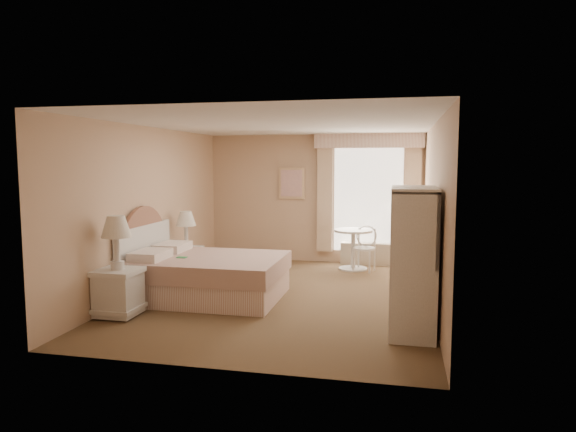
% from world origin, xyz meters
% --- Properties ---
extents(room, '(4.21, 5.51, 2.51)m').
position_xyz_m(room, '(0.00, 0.00, 1.25)').
color(room, brown).
rests_on(room, ground).
extents(window, '(2.05, 0.22, 2.51)m').
position_xyz_m(window, '(1.05, 2.65, 1.34)').
color(window, white).
rests_on(window, room).
extents(framed_art, '(0.52, 0.04, 0.62)m').
position_xyz_m(framed_art, '(-0.45, 2.71, 1.55)').
color(framed_art, '#D9B186').
rests_on(framed_art, room).
extents(bed, '(2.10, 1.60, 1.42)m').
position_xyz_m(bed, '(-1.12, -0.32, 0.34)').
color(bed, tan).
rests_on(bed, room).
extents(nightstand_near, '(0.53, 0.53, 1.27)m').
position_xyz_m(nightstand_near, '(-1.84, -1.41, 0.48)').
color(nightstand_near, white).
rests_on(nightstand_near, room).
extents(nightstand_far, '(0.47, 0.47, 1.13)m').
position_xyz_m(nightstand_far, '(-1.84, 0.73, 0.43)').
color(nightstand_far, white).
rests_on(nightstand_far, room).
extents(round_table, '(0.70, 0.70, 0.74)m').
position_xyz_m(round_table, '(0.83, 2.12, 0.49)').
color(round_table, silver).
rests_on(round_table, room).
extents(cafe_chair, '(0.48, 0.48, 0.82)m').
position_xyz_m(cafe_chair, '(1.05, 2.06, 0.48)').
color(cafe_chair, silver).
rests_on(cafe_chair, room).
extents(armoire, '(0.51, 1.01, 1.68)m').
position_xyz_m(armoire, '(1.81, -1.21, 0.70)').
color(armoire, white).
rests_on(armoire, room).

